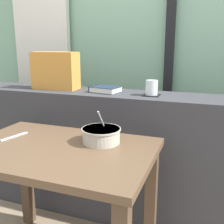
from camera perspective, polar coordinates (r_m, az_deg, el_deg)
The scene contains 11 objects.
outdoor_backdrop at distance 2.42m, azimuth 6.37°, elevation 18.81°, with size 4.80×0.08×2.80m, color #84B293.
curtain_left_panel at distance 2.70m, azimuth -14.50°, elevation 14.76°, with size 0.56×0.06×2.50m, color silver.
window_divider_post at distance 2.29m, azimuth 12.18°, elevation 16.36°, with size 0.07×0.05×2.60m, color black.
dark_console_ledge at distance 1.92m, azimuth 0.72°, elevation -9.03°, with size 2.80×0.35×0.89m, color #38383D.
breakfast_table at distance 1.42m, azimuth -11.12°, elevation -12.13°, with size 0.94×0.63×0.70m.
coaster_square at distance 1.71m, azimuth 8.29°, elevation 3.52°, with size 0.10×0.10×0.01m, color black.
juice_glass at distance 1.70m, azimuth 8.34°, elevation 5.03°, with size 0.07×0.07×0.09m.
closed_book at distance 1.81m, azimuth -1.41°, elevation 4.80°, with size 0.21×0.17×0.04m.
throw_pillow at distance 1.97m, azimuth -11.81°, elevation 8.52°, with size 0.32×0.14×0.26m, color #D18938.
soup_bowl at distance 1.39m, azimuth -2.28°, elevation -4.94°, with size 0.20×0.20×0.17m.
fork_utensil at distance 1.58m, azimuth -19.90°, elevation -4.85°, with size 0.02×0.17×0.01m, color silver.
Camera 1 is at (0.59, -1.12, 1.19)m, focal length 43.44 mm.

